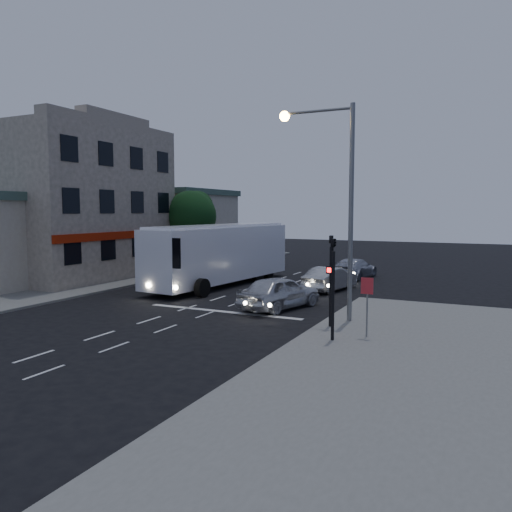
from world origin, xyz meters
The scene contains 15 objects.
ground centered at (0.00, 0.00, 0.00)m, with size 120.00×120.00×0.00m, color black.
sidewalk_near centered at (13.00, -4.00, 0.06)m, with size 12.00×24.00×0.12m, color slate.
sidewalk_far centered at (-13.00, 8.00, 0.06)m, with size 12.00×50.00×0.12m, color slate.
road_markings centered at (1.29, 3.31, 0.00)m, with size 8.00×30.55×0.01m.
tour_bus centered at (-2.24, 9.29, 2.09)m, with size 3.75×12.78×3.86m.
car_suv centered at (4.12, 3.80, 0.81)m, with size 1.91×4.75×1.62m, color silver.
car_sedan_a centered at (4.70, 10.13, 0.71)m, with size 1.50×4.31×1.42m, color #B6B6B6.
car_sedan_b centered at (4.61, 16.20, 0.70)m, with size 1.95×4.81×1.40m, color #A3A7B5.
traffic_signal_main centered at (7.60, 0.78, 2.42)m, with size 0.25×0.35×4.10m.
traffic_signal_side centered at (8.30, -1.20, 2.42)m, with size 0.18×0.15×4.10m.
regulatory_sign centered at (9.30, -0.24, 1.60)m, with size 0.45×0.12×2.20m.
streetlight centered at (7.34, 2.20, 5.73)m, with size 3.32×0.44×9.00m.
main_building centered at (-13.96, 8.00, 5.16)m, with size 10.12×12.00×11.00m.
low_building_north centered at (-13.50, 20.00, 3.39)m, with size 9.40×9.40×6.50m.
street_tree centered at (-8.21, 15.02, 4.50)m, with size 4.00×4.00×6.20m.
Camera 1 is at (13.42, -18.21, 4.75)m, focal length 35.00 mm.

